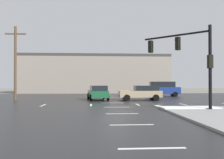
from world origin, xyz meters
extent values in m
plane|color=slate|center=(0.00, 0.00, 0.00)|extent=(120.00, 120.00, 0.00)
cube|color=#232326|center=(0.00, 0.00, 0.01)|extent=(44.00, 44.00, 0.02)
cube|color=white|center=(5.00, -4.00, 0.17)|extent=(4.00, 1.60, 0.06)
cube|color=silver|center=(0.00, -14.00, 0.02)|extent=(2.00, 0.15, 0.01)
cube|color=silver|center=(0.00, -10.00, 0.02)|extent=(2.00, 0.15, 0.01)
cube|color=silver|center=(0.00, -6.00, 0.02)|extent=(2.00, 0.15, 0.01)
cube|color=silver|center=(0.00, -2.00, 0.02)|extent=(2.00, 0.15, 0.01)
cube|color=silver|center=(0.00, 2.00, 0.02)|extent=(2.00, 0.15, 0.01)
cube|color=silver|center=(0.00, 6.00, 0.02)|extent=(2.00, 0.15, 0.01)
cube|color=silver|center=(0.00, 10.00, 0.02)|extent=(2.00, 0.15, 0.01)
cube|color=silver|center=(0.00, 14.00, 0.02)|extent=(2.00, 0.15, 0.01)
cube|color=silver|center=(0.00, 18.00, 0.02)|extent=(2.00, 0.15, 0.01)
cube|color=silver|center=(-6.00, 0.00, 0.02)|extent=(0.15, 2.00, 0.01)
cube|color=silver|center=(-2.00, 0.00, 0.02)|extent=(0.15, 2.00, 0.01)
cube|color=silver|center=(2.00, 0.00, 0.02)|extent=(0.15, 2.00, 0.01)
cube|color=silver|center=(6.00, 0.00, 0.02)|extent=(0.15, 2.00, 0.01)
cube|color=silver|center=(3.50, -4.00, 0.02)|extent=(0.45, 7.00, 0.01)
cylinder|color=black|center=(6.08, -4.92, 2.98)|extent=(0.22, 0.22, 5.69)
cylinder|color=black|center=(4.25, -3.05, 5.43)|extent=(3.76, 3.83, 0.14)
cube|color=black|center=(4.44, -3.24, 4.80)|extent=(0.45, 0.45, 0.95)
sphere|color=red|center=(4.32, -3.12, 5.09)|extent=(0.20, 0.20, 0.20)
cube|color=black|center=(2.79, -1.56, 4.80)|extent=(0.45, 0.45, 0.95)
sphere|color=red|center=(2.68, -1.44, 5.09)|extent=(0.20, 0.20, 0.20)
cube|color=black|center=(6.08, -4.92, 3.34)|extent=(0.28, 0.36, 0.90)
cube|color=gray|center=(-1.58, 25.71, 3.24)|extent=(26.71, 8.00, 6.49)
cube|color=#3F3D3A|center=(-1.58, 25.71, 6.74)|extent=(26.71, 8.00, 0.50)
cube|color=tan|center=(3.17, 5.35, 0.70)|extent=(4.51, 1.83, 0.70)
cube|color=black|center=(3.84, 5.36, 1.33)|extent=(2.49, 1.67, 0.55)
cylinder|color=black|center=(1.64, 4.44, 0.35)|extent=(0.66, 0.22, 0.66)
cylinder|color=black|center=(1.63, 6.24, 0.35)|extent=(0.66, 0.22, 0.66)
cylinder|color=black|center=(4.70, 4.46, 0.35)|extent=(0.66, 0.22, 0.66)
cylinder|color=black|center=(4.69, 6.26, 0.35)|extent=(0.66, 0.22, 0.66)
sphere|color=white|center=(0.97, 4.76, 0.70)|extent=(0.18, 0.18, 0.18)
sphere|color=white|center=(0.96, 5.91, 0.70)|extent=(0.18, 0.18, 0.18)
cube|color=#195933|center=(-1.38, 6.18, 0.70)|extent=(2.29, 4.67, 0.70)
cube|color=black|center=(-1.30, 5.51, 1.33)|extent=(1.92, 2.64, 0.55)
cylinder|color=black|center=(-2.44, 7.61, 0.35)|extent=(0.29, 0.68, 0.66)
cylinder|color=black|center=(-0.65, 7.80, 0.35)|extent=(0.29, 0.68, 0.66)
cylinder|color=black|center=(-2.10, 4.56, 0.35)|extent=(0.29, 0.68, 0.66)
cylinder|color=black|center=(-0.31, 4.76, 0.35)|extent=(0.29, 0.68, 0.66)
sphere|color=white|center=(-2.19, 8.31, 0.70)|extent=(0.18, 0.18, 0.18)
sphere|color=white|center=(-1.05, 8.43, 0.70)|extent=(0.18, 0.18, 0.18)
cube|color=navy|center=(7.61, 12.76, 0.82)|extent=(4.99, 2.47, 0.95)
cube|color=black|center=(7.61, 12.76, 1.67)|extent=(3.54, 2.15, 0.75)
cylinder|color=black|center=(5.88, 11.98, 0.35)|extent=(0.68, 0.29, 0.66)
cylinder|color=black|center=(6.10, 13.91, 0.35)|extent=(0.68, 0.29, 0.66)
cylinder|color=black|center=(9.12, 11.61, 0.35)|extent=(0.68, 0.29, 0.66)
cylinder|color=black|center=(9.34, 13.55, 0.35)|extent=(0.68, 0.29, 0.66)
sphere|color=white|center=(5.21, 12.40, 0.82)|extent=(0.18, 0.18, 0.18)
sphere|color=white|center=(5.34, 13.64, 0.82)|extent=(0.18, 0.18, 0.18)
cylinder|color=brown|center=(-10.30, 6.40, 4.01)|extent=(0.28, 0.28, 8.02)
cube|color=brown|center=(-10.30, 6.40, 7.22)|extent=(2.20, 0.14, 0.14)
camera|label=1|loc=(-1.65, -21.11, 1.93)|focal=39.79mm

